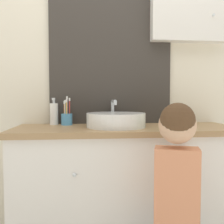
{
  "coord_description": "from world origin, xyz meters",
  "views": [
    {
      "loc": [
        -0.25,
        -1.26,
        1.01
      ],
      "look_at": [
        -0.1,
        0.3,
        0.93
      ],
      "focal_mm": 40.0,
      "sensor_mm": 36.0,
      "label": 1
    }
  ],
  "objects_px": {
    "sink_basin": "(116,120)",
    "toothbrush_holder": "(67,118)",
    "soap_dispenser": "(54,114)",
    "child_figure": "(177,184)",
    "drinking_cup": "(167,123)"
  },
  "relations": [
    {
      "from": "soap_dispenser",
      "to": "child_figure",
      "type": "relative_size",
      "value": 0.19
    },
    {
      "from": "sink_basin",
      "to": "soap_dispenser",
      "type": "relative_size",
      "value": 2.28
    },
    {
      "from": "toothbrush_holder",
      "to": "child_figure",
      "type": "xyz_separation_m",
      "value": [
        0.57,
        -0.62,
        -0.27
      ]
    },
    {
      "from": "soap_dispenser",
      "to": "sink_basin",
      "type": "bearing_deg",
      "value": -24.38
    },
    {
      "from": "toothbrush_holder",
      "to": "child_figure",
      "type": "bearing_deg",
      "value": -47.6
    },
    {
      "from": "toothbrush_holder",
      "to": "soap_dispenser",
      "type": "bearing_deg",
      "value": 158.73
    },
    {
      "from": "child_figure",
      "to": "soap_dispenser",
      "type": "bearing_deg",
      "value": 135.1
    },
    {
      "from": "toothbrush_holder",
      "to": "child_figure",
      "type": "distance_m",
      "value": 0.88
    },
    {
      "from": "toothbrush_holder",
      "to": "soap_dispenser",
      "type": "distance_m",
      "value": 0.1
    },
    {
      "from": "toothbrush_holder",
      "to": "drinking_cup",
      "type": "height_order",
      "value": "toothbrush_holder"
    },
    {
      "from": "drinking_cup",
      "to": "soap_dispenser",
      "type": "bearing_deg",
      "value": 153.2
    },
    {
      "from": "sink_basin",
      "to": "drinking_cup",
      "type": "relative_size",
      "value": 5.44
    },
    {
      "from": "sink_basin",
      "to": "toothbrush_holder",
      "type": "relative_size",
      "value": 2.15
    },
    {
      "from": "soap_dispenser",
      "to": "drinking_cup",
      "type": "distance_m",
      "value": 0.79
    },
    {
      "from": "sink_basin",
      "to": "drinking_cup",
      "type": "height_order",
      "value": "sink_basin"
    }
  ]
}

